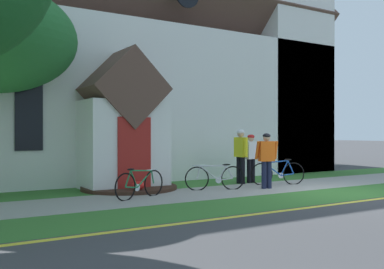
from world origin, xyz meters
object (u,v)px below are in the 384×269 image
(bicycle_green, at_px, (215,177))
(cyclist_in_orange_jersey, at_px, (241,152))
(bicycle_black, at_px, (278,173))
(roadside_conifer, at_px, (295,77))
(church_sign, at_px, (123,146))
(cyclist_in_yellow_jersey, at_px, (267,156))
(bicycle_yellow, at_px, (140,184))
(cyclist_in_green_jersey, at_px, (251,155))

(bicycle_green, xyz_separation_m, cyclist_in_orange_jersey, (1.58, 0.85, 0.68))
(bicycle_black, bearing_deg, roadside_conifer, 42.27)
(bicycle_green, bearing_deg, cyclist_in_orange_jersey, 28.22)
(church_sign, xyz_separation_m, roadside_conifer, (11.34, 4.34, 3.30))
(cyclist_in_yellow_jersey, height_order, roadside_conifer, roadside_conifer)
(bicycle_green, xyz_separation_m, roadside_conifer, (9.29, 6.25, 4.19))
(bicycle_black, relative_size, cyclist_in_orange_jersey, 0.94)
(bicycle_black, bearing_deg, cyclist_in_yellow_jersey, -149.72)
(bicycle_green, height_order, bicycle_black, bicycle_black)
(cyclist_in_orange_jersey, distance_m, cyclist_in_yellow_jersey, 1.39)
(bicycle_green, distance_m, cyclist_in_orange_jersey, 1.92)
(bicycle_green, bearing_deg, roadside_conifer, 33.95)
(cyclist_in_orange_jersey, bearing_deg, bicycle_green, -151.78)
(bicycle_yellow, relative_size, cyclist_in_orange_jersey, 0.92)
(bicycle_yellow, distance_m, roadside_conifer, 14.17)
(bicycle_black, height_order, roadside_conifer, roadside_conifer)
(cyclist_in_yellow_jersey, xyz_separation_m, roadside_conifer, (7.82, 6.79, 3.60))
(roadside_conifer, bearing_deg, cyclist_in_orange_jersey, -144.96)
(cyclist_in_green_jersey, bearing_deg, bicycle_black, -65.21)
(bicycle_black, distance_m, cyclist_in_green_jersey, 1.10)
(cyclist_in_orange_jersey, bearing_deg, church_sign, 163.58)
(bicycle_black, height_order, cyclist_in_yellow_jersey, cyclist_in_yellow_jersey)
(cyclist_in_yellow_jersey, bearing_deg, cyclist_in_orange_jersey, 85.38)
(cyclist_in_orange_jersey, distance_m, roadside_conifer, 10.05)
(roadside_conifer, bearing_deg, church_sign, -159.09)
(bicycle_green, height_order, bicycle_yellow, bicycle_yellow)
(church_sign, height_order, cyclist_in_green_jersey, church_sign)
(church_sign, relative_size, bicycle_yellow, 1.20)
(bicycle_green, height_order, cyclist_in_green_jersey, cyclist_in_green_jersey)
(cyclist_in_yellow_jersey, bearing_deg, bicycle_black, 30.28)
(bicycle_black, relative_size, bicycle_yellow, 1.03)
(cyclist_in_orange_jersey, bearing_deg, bicycle_black, -43.68)
(bicycle_yellow, height_order, cyclist_in_orange_jersey, cyclist_in_orange_jersey)
(bicycle_black, distance_m, bicycle_yellow, 4.99)
(church_sign, bearing_deg, bicycle_black, -22.83)
(bicycle_black, relative_size, cyclist_in_green_jersey, 1.04)
(bicycle_yellow, relative_size, roadside_conifer, 0.22)
(church_sign, xyz_separation_m, cyclist_in_yellow_jersey, (3.52, -2.46, -0.30))
(bicycle_yellow, height_order, roadside_conifer, roadside_conifer)
(church_sign, relative_size, cyclist_in_orange_jersey, 1.10)
(bicycle_green, bearing_deg, cyclist_in_yellow_jersey, -20.15)
(bicycle_green, xyz_separation_m, bicycle_yellow, (-2.54, -0.33, -0.00))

